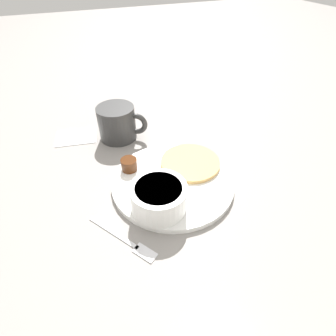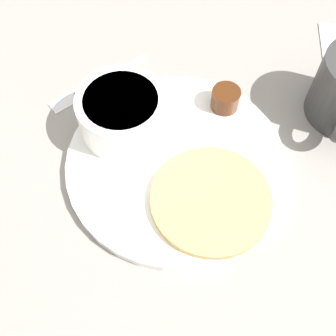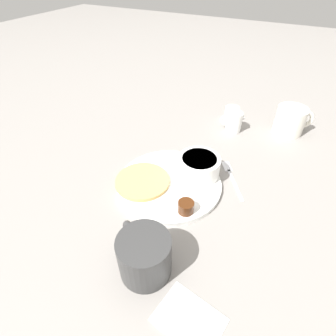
{
  "view_description": "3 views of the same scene",
  "coord_description": "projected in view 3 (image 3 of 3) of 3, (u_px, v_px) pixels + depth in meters",
  "views": [
    {
      "loc": [
        -0.16,
        -0.36,
        0.39
      ],
      "look_at": [
        -0.01,
        -0.0,
        0.05
      ],
      "focal_mm": 28.0,
      "sensor_mm": 36.0,
      "label": 1
    },
    {
      "loc": [
        0.25,
        -0.03,
        0.42
      ],
      "look_at": [
        0.02,
        -0.01,
        0.02
      ],
      "focal_mm": 45.0,
      "sensor_mm": 36.0,
      "label": 2
    },
    {
      "loc": [
        -0.21,
        0.42,
        0.45
      ],
      "look_at": [
        0.0,
        -0.0,
        0.05
      ],
      "focal_mm": 28.0,
      "sensor_mm": 36.0,
      "label": 3
    }
  ],
  "objects": [
    {
      "name": "creamer_pitcher_near",
      "position": [
        234.0,
        122.0,
        0.82
      ],
      "size": [
        0.07,
        0.05,
        0.06
      ],
      "color": "white",
      "rests_on": "ground_plane"
    },
    {
      "name": "second_mug",
      "position": [
        291.0,
        121.0,
        0.8
      ],
      "size": [
        0.11,
        0.09,
        0.08
      ],
      "color": "silver",
      "rests_on": "ground_plane"
    },
    {
      "name": "coffee_mug",
      "position": [
        144.0,
        255.0,
        0.45
      ],
      "size": [
        0.12,
        0.09,
        0.09
      ],
      "color": "#333333",
      "rests_on": "ground_plane"
    },
    {
      "name": "ground_plane",
      "position": [
        169.0,
        185.0,
        0.65
      ],
      "size": [
        4.0,
        4.0,
        0.0
      ],
      "primitive_type": "plane",
      "color": "gray"
    },
    {
      "name": "butter_ramekin",
      "position": [
        208.0,
        171.0,
        0.64
      ],
      "size": [
        0.04,
        0.04,
        0.04
      ],
      "color": "white",
      "rests_on": "plate"
    },
    {
      "name": "syrup_cup",
      "position": [
        186.0,
        207.0,
        0.56
      ],
      "size": [
        0.04,
        0.04,
        0.03
      ],
      "color": "#47230F",
      "rests_on": "plate"
    },
    {
      "name": "creamer_pitcher_far",
      "position": [
        232.0,
        114.0,
        0.87
      ],
      "size": [
        0.05,
        0.07,
        0.05
      ],
      "color": "white",
      "rests_on": "ground_plane"
    },
    {
      "name": "fork",
      "position": [
        231.0,
        175.0,
        0.67
      ],
      "size": [
        0.09,
        0.13,
        0.0
      ],
      "color": "silver",
      "rests_on": "ground_plane"
    },
    {
      "name": "bowl",
      "position": [
        199.0,
        166.0,
        0.64
      ],
      "size": [
        0.1,
        0.1,
        0.05
      ],
      "color": "white",
      "rests_on": "plate"
    },
    {
      "name": "plate",
      "position": [
        169.0,
        183.0,
        0.64
      ],
      "size": [
        0.25,
        0.25,
        0.01
      ],
      "color": "white",
      "rests_on": "ground_plane"
    },
    {
      "name": "pancake_stack",
      "position": [
        142.0,
        181.0,
        0.63
      ],
      "size": [
        0.13,
        0.13,
        0.01
      ],
      "color": "tan",
      "rests_on": "plate"
    },
    {
      "name": "napkin",
      "position": [
        189.0,
        319.0,
        0.41
      ],
      "size": [
        0.11,
        0.09,
        0.0
      ],
      "color": "white",
      "rests_on": "ground_plane"
    }
  ]
}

